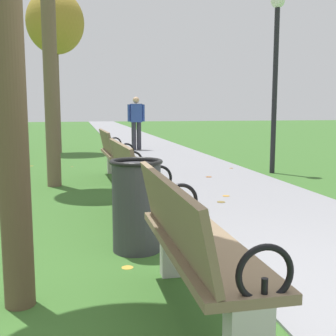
# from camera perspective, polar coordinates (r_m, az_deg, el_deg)

# --- Properties ---
(ground_plane) EXTENTS (80.00, 80.00, 0.00)m
(ground_plane) POSITION_cam_1_polar(r_m,az_deg,el_deg) (3.04, 12.40, -17.52)
(ground_plane) COLOR #386628
(paved_walkway) EXTENTS (2.38, 44.00, 0.02)m
(paved_walkway) POSITION_cam_1_polar(r_m,az_deg,el_deg) (20.66, -5.47, 4.33)
(paved_walkway) COLOR gray
(paved_walkway) RESTS_ON ground
(park_bench_1) EXTENTS (0.47, 1.60, 0.90)m
(park_bench_1) POSITION_cam_1_polar(r_m,az_deg,el_deg) (2.62, 3.30, -10.12)
(park_bench_1) COLOR #7A664C
(park_bench_1) RESTS_ON ground
(park_bench_2) EXTENTS (0.55, 1.62, 0.90)m
(park_bench_2) POSITION_cam_1_polar(r_m,az_deg,el_deg) (5.10, -4.40, -1.24)
(park_bench_2) COLOR #7A664C
(park_bench_2) RESTS_ON ground
(park_bench_3) EXTENTS (0.53, 1.62, 0.90)m
(park_bench_3) POSITION_cam_1_polar(r_m,az_deg,el_deg) (7.92, -7.16, 1.99)
(park_bench_3) COLOR #7A664C
(park_bench_3) RESTS_ON ground
(tree_3) EXTENTS (1.62, 1.62, 4.59)m
(tree_3) POSITION_cam_1_polar(r_m,az_deg,el_deg) (13.20, -14.71, 18.09)
(tree_3) COLOR brown
(tree_3) RESTS_ON ground
(pedestrian_walking) EXTENTS (0.53, 0.22, 1.62)m
(pedestrian_walking) POSITION_cam_1_polar(r_m,az_deg,el_deg) (13.31, -4.23, 6.33)
(pedestrian_walking) COLOR #2D2D38
(pedestrian_walking) RESTS_ON paved_walkway
(trash_bin) EXTENTS (0.48, 0.48, 0.84)m
(trash_bin) POSITION_cam_1_polar(r_m,az_deg,el_deg) (3.93, -4.19, -4.92)
(trash_bin) COLOR #38383D
(trash_bin) RESTS_ON ground
(lamp_post) EXTENTS (0.28, 0.28, 3.48)m
(lamp_post) POSITION_cam_1_polar(r_m,az_deg,el_deg) (8.90, 14.10, 14.23)
(lamp_post) COLOR black
(lamp_post) RESTS_ON ground
(scattered_leaves) EXTENTS (4.70, 8.96, 0.02)m
(scattered_leaves) POSITION_cam_1_polar(r_m,az_deg,el_deg) (6.38, -2.76, -3.69)
(scattered_leaves) COLOR #BC842D
(scattered_leaves) RESTS_ON ground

